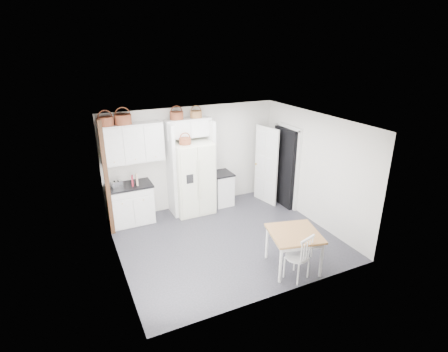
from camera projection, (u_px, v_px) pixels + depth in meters
floor at (226, 239)px, 7.66m from camera, size 4.50×4.50×0.00m
ceiling at (227, 122)px, 6.74m from camera, size 4.50×4.50×0.00m
wall_back at (192, 158)px, 8.89m from camera, size 4.50×0.00×4.50m
wall_left at (114, 205)px, 6.30m from camera, size 0.00×4.00×4.00m
wall_right at (314, 169)px, 8.10m from camera, size 0.00×4.00×4.00m
refrigerator at (193, 178)px, 8.64m from camera, size 0.94×0.75×1.81m
base_cab_left at (131, 204)px, 8.26m from camera, size 0.99×0.63×0.92m
base_cab_right at (222, 189)px, 9.22m from camera, size 0.48×0.57×0.84m
dining_table at (293, 250)px, 6.59m from camera, size 1.09×1.09×0.75m
windsor_chair at (297, 256)px, 6.25m from camera, size 0.55×0.52×0.91m
counter_left at (129, 186)px, 8.09m from camera, size 1.03×0.67×0.04m
counter_right at (222, 174)px, 9.07m from camera, size 0.51×0.61×0.04m
toaster at (117, 185)px, 7.85m from camera, size 0.28×0.20×0.17m
cookbook_red at (132, 181)px, 8.00m from camera, size 0.07×0.16×0.24m
cookbook_cream at (137, 179)px, 8.04m from camera, size 0.05×0.17×0.26m
basket_upper_a at (106, 121)px, 7.53m from camera, size 0.34×0.34×0.19m
basket_upper_b at (123, 119)px, 7.67m from camera, size 0.37×0.37×0.22m
basket_bridge_a at (177, 116)px, 8.17m from camera, size 0.32×0.32×0.18m
basket_bridge_b at (196, 114)px, 8.37m from camera, size 0.29×0.29×0.16m
basket_fridge_a at (185, 141)px, 8.13m from camera, size 0.28×0.28×0.15m
upper_cabinet at (132, 143)px, 7.93m from camera, size 1.40×0.34×0.90m
bridge_cabinet at (188, 128)px, 8.39m from camera, size 1.12×0.34×0.45m
fridge_panel_left at (171, 170)px, 8.43m from camera, size 0.08×0.60×2.30m
fridge_panel_right at (210, 165)px, 8.83m from camera, size 0.08×0.60×2.30m
trim_post at (107, 179)px, 7.46m from camera, size 0.09×0.09×2.60m
doorway_void at (285, 167)px, 9.01m from camera, size 0.18×0.85×2.05m
door_slab at (266, 166)px, 9.15m from camera, size 0.21×0.79×2.05m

